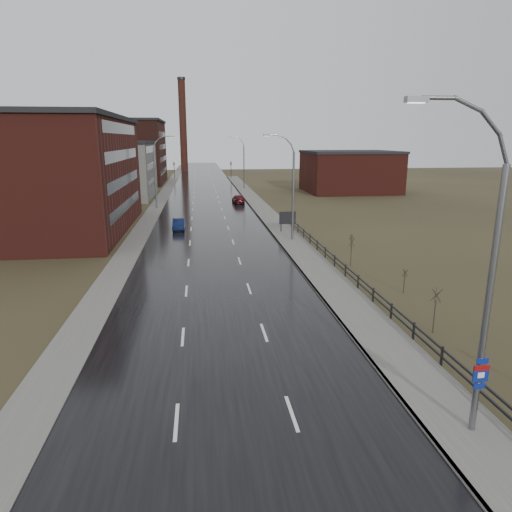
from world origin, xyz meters
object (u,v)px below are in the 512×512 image
object	(u,v)px
car_far	(238,199)
car_near	(179,225)
streetlight_main	(482,281)
billboard	(287,219)

from	to	relation	value
car_far	car_near	bearing A→B (deg)	65.37
car_near	streetlight_main	bearing A→B (deg)	-74.21
streetlight_main	car_near	world-z (taller)	streetlight_main
streetlight_main	billboard	bearing A→B (deg)	89.06
streetlight_main	car_far	distance (m)	64.86
billboard	car_far	xyz separation A→B (m)	(-3.60, 26.13, -0.93)
streetlight_main	car_far	world-z (taller)	streetlight_main
car_far	streetlight_main	bearing A→B (deg)	89.88
car_far	billboard	bearing A→B (deg)	95.09
streetlight_main	billboard	size ratio (longest dim) A/B	4.75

